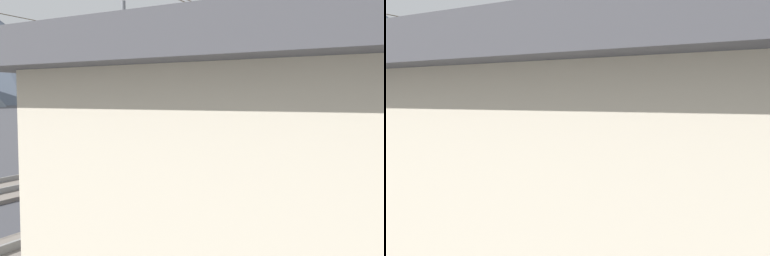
% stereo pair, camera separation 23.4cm
% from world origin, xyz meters
% --- Properties ---
extents(ground_plane, '(400.00, 400.00, 0.00)m').
position_xyz_m(ground_plane, '(0.00, 0.00, 0.00)').
color(ground_plane, '#424247').
extents(platform_slab, '(120.00, 6.38, 0.35)m').
position_xyz_m(platform_slab, '(0.00, -3.98, 0.18)').
color(platform_slab, gray).
rests_on(platform_slab, ground).
extents(track_near, '(120.00, 3.00, 0.28)m').
position_xyz_m(track_near, '(0.00, 1.07, 0.07)').
color(track_near, slate).
rests_on(track_near, ground).
extents(track_far, '(120.00, 3.00, 0.28)m').
position_xyz_m(track_far, '(0.00, 6.79, 0.07)').
color(track_far, slate).
rests_on(track_far, ground).
extents(train_near_platform, '(31.46, 2.98, 4.27)m').
position_xyz_m(train_near_platform, '(14.21, 1.07, 2.23)').
color(train_near_platform, '#2D2D30').
rests_on(train_near_platform, track_near).
extents(train_far_track, '(30.31, 3.02, 4.27)m').
position_xyz_m(train_far_track, '(25.58, 6.79, 2.23)').
color(train_far_track, '#2D2D30').
rests_on(train_far_track, track_far).
extents(catenary_mast_mid, '(41.55, 1.89, 8.21)m').
position_xyz_m(catenary_mast_mid, '(9.89, -0.41, 4.23)').
color(catenary_mast_mid, slate).
rests_on(catenary_mast_mid, ground).
extents(catenary_mast_east, '(41.55, 1.89, 8.23)m').
position_xyz_m(catenary_mast_east, '(26.33, -0.41, 4.24)').
color(catenary_mast_east, slate).
rests_on(catenary_mast_east, ground).
extents(catenary_mast_far_side, '(41.55, 2.60, 7.89)m').
position_xyz_m(catenary_mast_far_side, '(6.76, 8.92, 4.11)').
color(catenary_mast_far_side, slate).
rests_on(catenary_mast_far_side, ground).
extents(platform_sign, '(0.70, 0.08, 2.20)m').
position_xyz_m(platform_sign, '(-1.96, -1.74, 1.97)').
color(platform_sign, '#59595B').
rests_on(platform_sign, platform_slab).
extents(passenger_walking, '(0.53, 0.22, 1.69)m').
position_xyz_m(passenger_walking, '(-3.75, -3.36, 1.29)').
color(passenger_walking, '#383842').
rests_on(passenger_walking, platform_slab).
extents(handbag_beside_passenger, '(0.32, 0.18, 0.37)m').
position_xyz_m(handbag_beside_passenger, '(-3.14, -3.38, 0.48)').
color(handbag_beside_passenger, '#472D1E').
rests_on(handbag_beside_passenger, platform_slab).
extents(potted_plant_platform_edge, '(0.58, 0.58, 0.86)m').
position_xyz_m(potted_plant_platform_edge, '(-1.00, -3.15, 0.85)').
color(potted_plant_platform_edge, brown).
rests_on(potted_plant_platform_edge, platform_slab).
extents(platform_shelter, '(5.31, 2.17, 2.82)m').
position_xyz_m(platform_shelter, '(-7.41, -4.00, 1.78)').
color(platform_shelter, '#B7AD99').
rests_on(platform_shelter, platform_slab).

